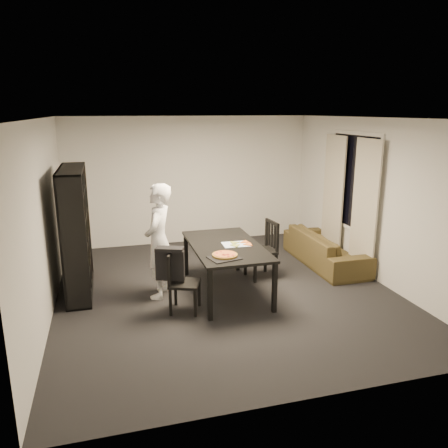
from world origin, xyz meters
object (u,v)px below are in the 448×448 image
object	(u,v)px
bookshelf	(76,231)
pepperoni_pizza	(225,255)
person	(159,241)
dining_table	(226,249)
sofa	(325,248)
baking_tray	(224,258)
chair_left	(179,278)
chair_right	(266,245)

from	to	relation	value
bookshelf	pepperoni_pizza	distance (m)	2.31
person	bookshelf	bearing A→B (deg)	-90.62
dining_table	sofa	world-z (taller)	dining_table
baking_tray	bookshelf	bearing A→B (deg)	147.78
bookshelf	sofa	distance (m)	4.27
baking_tray	person	bearing A→B (deg)	137.55
bookshelf	dining_table	world-z (taller)	bookshelf
pepperoni_pizza	dining_table	bearing A→B (deg)	73.02
bookshelf	baking_tray	xyz separation A→B (m)	(1.96, -1.24, -0.19)
bookshelf	pepperoni_pizza	world-z (taller)	bookshelf
chair_left	pepperoni_pizza	bearing A→B (deg)	-75.01
pepperoni_pizza	sofa	distance (m)	2.61
chair_left	sofa	distance (m)	3.12
chair_left	person	xyz separation A→B (m)	(-0.18, 0.59, 0.37)
person	chair_right	bearing A→B (deg)	122.93
bookshelf	chair_left	size ratio (longest dim) A/B	2.23
chair_left	pepperoni_pizza	xyz separation A→B (m)	(0.64, -0.07, 0.30)
bookshelf	baking_tray	size ratio (longest dim) A/B	4.75
chair_right	bookshelf	bearing A→B (deg)	-100.25
chair_right	dining_table	bearing A→B (deg)	-67.75
chair_left	chair_right	world-z (taller)	chair_right
chair_right	sofa	world-z (taller)	chair_right
person	baking_tray	xyz separation A→B (m)	(0.79, -0.73, -0.09)
pepperoni_pizza	sofa	world-z (taller)	pepperoni_pizza
dining_table	chair_right	size ratio (longest dim) A/B	1.90
chair_right	pepperoni_pizza	bearing A→B (deg)	-51.49
chair_right	person	world-z (taller)	person
person	pepperoni_pizza	distance (m)	1.05
baking_tray	pepperoni_pizza	xyz separation A→B (m)	(0.03, 0.07, 0.02)
bookshelf	baking_tray	bearing A→B (deg)	-32.22
person	sofa	size ratio (longest dim) A/B	0.85
baking_tray	sofa	size ratio (longest dim) A/B	0.20
chair_right	person	distance (m)	1.85
person	pepperoni_pizza	size ratio (longest dim) A/B	4.86
pepperoni_pizza	baking_tray	bearing A→B (deg)	-111.38
dining_table	person	distance (m)	1.00
baking_tray	pepperoni_pizza	world-z (taller)	pepperoni_pizza
bookshelf	pepperoni_pizza	size ratio (longest dim) A/B	5.43
dining_table	chair_right	xyz separation A→B (m)	(0.81, 0.45, -0.15)
sofa	chair_right	bearing A→B (deg)	102.99
dining_table	chair_right	distance (m)	0.94
person	sofa	xyz separation A→B (m)	(3.05, 0.61, -0.56)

